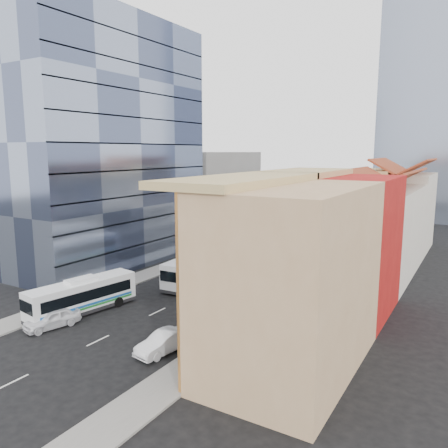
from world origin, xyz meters
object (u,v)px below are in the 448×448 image
Objects in this scene: sedan_right at (164,342)px; shophouse_tan at (294,278)px; office_tower at (105,144)px; bus_left_near at (82,295)px; bus_left_far at (197,267)px; sedan_left at (52,319)px; bus_right at (262,270)px.

shophouse_tan is at bearing 27.98° from sedan_right.
bus_left_near is (11.50, -14.57, -13.39)m from office_tower.
office_tower reaches higher than bus_left_far.
sedan_right is (10.56, 1.20, -0.02)m from sedan_left.
bus_right is 20.57m from sedan_left.
sedan_left is at bearing -73.53° from bus_left_near.
sedan_right is at bearing -161.13° from shophouse_tan.
bus_left_near reaches higher than sedan_left.
shophouse_tan is at bearing -40.97° from bus_left_far.
sedan_left is (0.44, -3.54, -0.85)m from bus_left_near.
sedan_left is at bearing -56.61° from office_tower.
bus_left_near is at bearing -51.71° from office_tower.
office_tower is (-31.00, 14.00, 9.00)m from shophouse_tan.
shophouse_tan is at bearing -60.55° from bus_right.
shophouse_tan is 1.14× the size of bus_right.
bus_right reaches higher than bus_left_near.
bus_left_far is 2.34× the size of sedan_right.
bus_left_far is at bearing 93.90° from sedan_left.
office_tower is 31.55m from sedan_right.
sedan_right is at bearing -92.09° from bus_right.
bus_left_far is (-16.00, 12.17, -4.30)m from shophouse_tan.
office_tower is at bearing 155.70° from shophouse_tan.
sedan_left is (-19.06, -4.11, -5.24)m from shophouse_tan.
bus_left_near is 11.28m from sedan_right.
office_tower reaches higher than sedan_left.
sedan_left is at bearing -164.40° from sedan_right.
sedan_left is 0.99× the size of sedan_right.
shophouse_tan is 3.12× the size of sedan_left.
bus_right reaches higher than bus_left_far.
office_tower is 22.89m from bus_left_near.
bus_left_near is at bearing 177.12° from sedan_right.
shophouse_tan is 10.41m from sedan_right.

